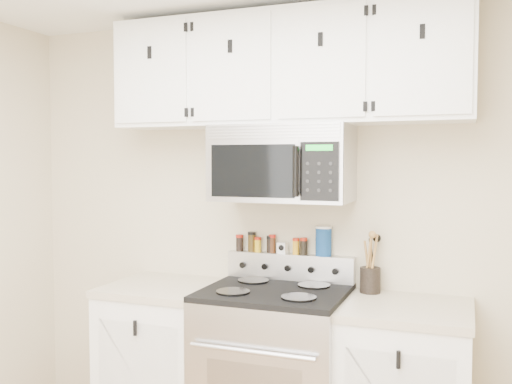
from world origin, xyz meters
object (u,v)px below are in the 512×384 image
Objects in this scene: microwave at (282,163)px; utensil_crock at (370,278)px; range at (275,373)px; salt_canister at (324,241)px.

microwave is 2.33× the size of utensil_crock.
utensil_crock is at bearing 26.09° from range.
range is at bearing -125.11° from salt_canister.
salt_canister reaches higher than range.
salt_canister is (0.20, 0.28, 0.70)m from range.
range is 6.45× the size of salt_canister.
microwave is at bearing 89.77° from range.
range is 0.78m from salt_canister.
microwave reaches higher than salt_canister.
microwave is at bearing -141.85° from salt_canister.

